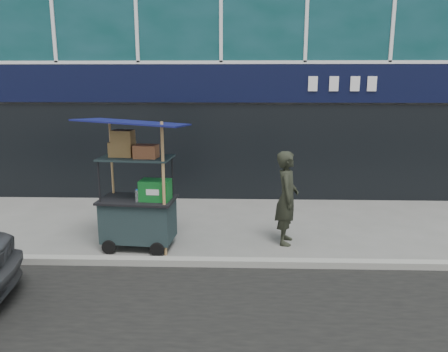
{
  "coord_description": "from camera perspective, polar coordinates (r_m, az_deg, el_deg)",
  "views": [
    {
      "loc": [
        0.42,
        -6.91,
        3.04
      ],
      "look_at": [
        0.16,
        1.2,
        1.21
      ],
      "focal_mm": 35.0,
      "sensor_mm": 36.0,
      "label": 1
    }
  ],
  "objects": [
    {
      "name": "curb",
      "position": [
        7.35,
        -1.6,
        -11.2
      ],
      "size": [
        80.0,
        0.18,
        0.12
      ],
      "primitive_type": "cube",
      "color": "gray",
      "rests_on": "ground"
    },
    {
      "name": "vendor_cart",
      "position": [
        7.99,
        -11.07,
        -3.51
      ],
      "size": [
        1.87,
        1.4,
        2.39
      ],
      "rotation": [
        0.0,
        0.0,
        -0.09
      ],
      "color": "black",
      "rests_on": "ground"
    },
    {
      "name": "vendor_man",
      "position": [
        8.14,
        8.21,
        -2.84
      ],
      "size": [
        0.5,
        0.69,
        1.75
      ],
      "primitive_type": "imported",
      "rotation": [
        0.0,
        0.0,
        1.43
      ],
      "color": "black",
      "rests_on": "ground"
    },
    {
      "name": "ground",
      "position": [
        7.56,
        -1.5,
        -11.0
      ],
      "size": [
        80.0,
        80.0,
        0.0
      ],
      "primitive_type": "plane",
      "color": "slate",
      "rests_on": "ground"
    }
  ]
}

